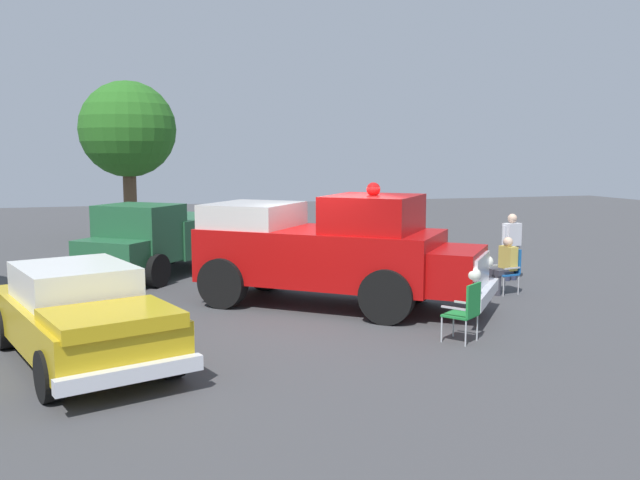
{
  "coord_description": "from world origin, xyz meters",
  "views": [
    {
      "loc": [
        -12.84,
        4.06,
        3.17
      ],
      "look_at": [
        0.52,
        0.03,
        1.37
      ],
      "focal_mm": 38.1,
      "sensor_mm": 36.0,
      "label": 1
    }
  ],
  "objects": [
    {
      "name": "vintage_fire_truck",
      "position": [
        0.38,
        -0.15,
        1.2
      ],
      "size": [
        5.43,
        5.99,
        2.59
      ],
      "color": "black",
      "rests_on": "ground"
    },
    {
      "name": "spectator_seated",
      "position": [
        0.42,
        -4.29,
        0.7
      ],
      "size": [
        0.47,
        0.59,
        1.29
      ],
      "color": "#383842",
      "rests_on": "ground"
    },
    {
      "name": "parked_pickup",
      "position": [
        5.15,
        2.97,
        0.99
      ],
      "size": [
        4.88,
        4.4,
        1.9
      ],
      "color": "black",
      "rests_on": "ground"
    },
    {
      "name": "oak_tree_distant",
      "position": [
        12.93,
        3.56,
        3.98
      ],
      "size": [
        3.46,
        3.46,
        5.75
      ],
      "color": "brown",
      "rests_on": "ground"
    },
    {
      "name": "lawn_chair_near_truck",
      "position": [
        0.44,
        -4.41,
        0.59
      ],
      "size": [
        0.59,
        0.58,
        1.02
      ],
      "color": "#B7BABF",
      "rests_on": "ground"
    },
    {
      "name": "spectator_standing",
      "position": [
        1.8,
        -5.33,
        0.96
      ],
      "size": [
        0.35,
        0.65,
        1.68
      ],
      "color": "#2D334C",
      "rests_on": "ground"
    },
    {
      "name": "lawn_chair_spare",
      "position": [
        -2.92,
        -1.49,
        0.59
      ],
      "size": [
        0.69,
        0.68,
        1.02
      ],
      "color": "#B7BABF",
      "rests_on": "ground"
    },
    {
      "name": "classic_hot_rod",
      "position": [
        -2.22,
        4.62,
        0.75
      ],
      "size": [
        4.72,
        3.11,
        1.46
      ],
      "color": "black",
      "rests_on": "ground"
    },
    {
      "name": "ground_plane",
      "position": [
        0.0,
        0.0,
        0.0
      ],
      "size": [
        60.0,
        60.0,
        0.0
      ],
      "primitive_type": "plane",
      "color": "#424244"
    }
  ]
}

